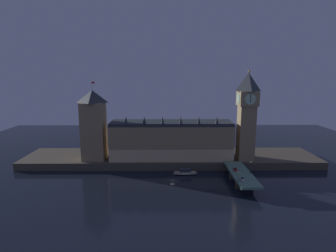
# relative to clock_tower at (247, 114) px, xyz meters

# --- Properties ---
(ground_plane) EXTENTS (400.00, 400.00, 0.00)m
(ground_plane) POSITION_rel_clock_tower_xyz_m (-53.47, -27.00, -39.08)
(ground_plane) COLOR black
(embankment) EXTENTS (220.00, 42.00, 5.51)m
(embankment) POSITION_rel_clock_tower_xyz_m (-53.47, 12.00, -36.33)
(embankment) COLOR #4C4438
(embankment) RESTS_ON ground_plane
(parliament_hall) EXTENTS (87.94, 23.77, 32.60)m
(parliament_hall) POSITION_rel_clock_tower_xyz_m (-53.42, 5.21, -20.05)
(parliament_hall) COLOR #9E845B
(parliament_hall) RESTS_ON embankment
(clock_tower) EXTENTS (13.47, 13.58, 63.63)m
(clock_tower) POSITION_rel_clock_tower_xyz_m (0.00, 0.00, 0.00)
(clock_tower) COLOR #9E845B
(clock_tower) RESTS_ON embankment
(victoria_tower) EXTENTS (16.10, 16.10, 56.12)m
(victoria_tower) POSITION_rel_clock_tower_xyz_m (-109.24, 2.40, -8.37)
(victoria_tower) COLOR #9E845B
(victoria_tower) RESTS_ON embankment
(bridge) EXTENTS (12.26, 46.00, 6.66)m
(bridge) POSITION_rel_clock_tower_xyz_m (-11.02, -32.00, -34.15)
(bridge) COLOR slate
(bridge) RESTS_ON ground_plane
(car_northbound_lead) EXTENTS (1.97, 4.57, 1.45)m
(car_northbound_lead) POSITION_rel_clock_tower_xyz_m (-13.72, -27.36, -31.75)
(car_northbound_lead) COLOR red
(car_northbound_lead) RESTS_ON bridge
(car_northbound_trail) EXTENTS (1.88, 4.54, 1.38)m
(car_northbound_trail) POSITION_rel_clock_tower_xyz_m (-13.72, -44.15, -31.78)
(car_northbound_trail) COLOR silver
(car_northbound_trail) RESTS_ON bridge
(pedestrian_mid_walk) EXTENTS (0.38, 0.38, 1.77)m
(pedestrian_mid_walk) POSITION_rel_clock_tower_xyz_m (-5.63, -31.86, -31.49)
(pedestrian_mid_walk) COLOR black
(pedestrian_mid_walk) RESTS_ON bridge
(street_lamp_near) EXTENTS (1.34, 0.60, 5.91)m
(street_lamp_near) POSITION_rel_clock_tower_xyz_m (-16.82, -46.72, -28.73)
(street_lamp_near) COLOR #2D3333
(street_lamp_near) RESTS_ON bridge
(street_lamp_mid) EXTENTS (1.34, 0.60, 7.31)m
(street_lamp_mid) POSITION_rel_clock_tower_xyz_m (-5.23, -32.00, -27.86)
(street_lamp_mid) COLOR #2D3333
(street_lamp_mid) RESTS_ON bridge
(street_lamp_far) EXTENTS (1.34, 0.60, 6.87)m
(street_lamp_far) POSITION_rel_clock_tower_xyz_m (-16.82, -17.28, -28.13)
(street_lamp_far) COLOR #2D3333
(street_lamp_far) RESTS_ON bridge
(boat_upstream) EXTENTS (16.40, 4.40, 4.28)m
(boat_upstream) POSITION_rel_clock_tower_xyz_m (-44.46, -17.05, -37.52)
(boat_upstream) COLOR #B2A893
(boat_upstream) RESTS_ON ground_plane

